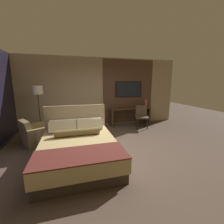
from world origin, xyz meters
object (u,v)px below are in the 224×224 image
(desk, at_px, (130,113))
(floor_lamp, at_px, (38,94))
(tv, at_px, (129,89))
(vase_tall, at_px, (146,104))
(bed, at_px, (79,147))
(armchair_by_window, at_px, (37,135))
(desk_chair, at_px, (142,115))

(desk, height_order, floor_lamp, floor_lamp)
(tv, relative_size, vase_tall, 3.44)
(bed, height_order, armchair_by_window, bed)
(desk_chair, relative_size, vase_tall, 2.58)
(desk_chair, bearing_deg, bed, -125.86)
(bed, height_order, desk, bed)
(desk_chair, bearing_deg, armchair_by_window, -153.22)
(tv, xyz_separation_m, desk_chair, (0.30, -0.72, -0.98))
(tv, distance_m, desk_chair, 1.26)
(floor_lamp, height_order, vase_tall, floor_lamp)
(tv, xyz_separation_m, floor_lamp, (-3.51, -0.56, -0.09))
(bed, relative_size, desk_chair, 2.52)
(bed, relative_size, tv, 1.89)
(desk_chair, distance_m, vase_tall, 0.71)
(vase_tall, bearing_deg, floor_lamp, -176.29)
(bed, xyz_separation_m, desk_chair, (2.63, 1.97, 0.21))
(desk_chair, bearing_deg, tv, 129.63)
(bed, xyz_separation_m, armchair_by_window, (-1.17, 1.34, -0.06))
(floor_lamp, distance_m, vase_tall, 4.26)
(desk, relative_size, armchair_by_window, 1.60)
(desk, xyz_separation_m, vase_tall, (0.71, -0.09, 0.41))
(desk, relative_size, desk_chair, 1.96)
(desk_chair, distance_m, floor_lamp, 3.92)
(armchair_by_window, relative_size, vase_tall, 3.17)
(armchair_by_window, bearing_deg, desk_chair, -111.22)
(bed, bearing_deg, vase_tall, 38.46)
(desk, bearing_deg, armchair_by_window, -161.59)
(tv, height_order, armchair_by_window, tv)
(floor_lamp, bearing_deg, vase_tall, 3.71)
(vase_tall, bearing_deg, bed, -141.54)
(floor_lamp, bearing_deg, armchair_by_window, -89.22)
(tv, xyz_separation_m, armchair_by_window, (-3.50, -1.36, -1.26))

